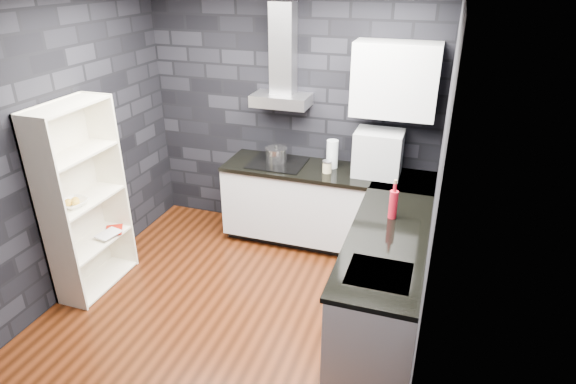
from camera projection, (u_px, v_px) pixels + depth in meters
The scene contains 27 objects.
ground at pixel (237, 304), 4.44m from camera, with size 3.20×3.20×0.00m, color #441C0B.
wall_back at pixel (291, 115), 5.25m from camera, with size 3.20×0.05×2.70m, color black.
wall_front at pixel (96, 285), 2.46m from camera, with size 3.20×0.05×2.70m, color black.
wall_left at pixel (64, 148), 4.32m from camera, with size 0.05×3.20×2.70m, color black.
wall_right at pixel (439, 197), 3.40m from camera, with size 0.05×3.20×2.70m, color black.
toekick_back at pixel (325, 238), 5.42m from camera, with size 2.18×0.50×0.10m, color black.
toekick_right at pixel (385, 324), 4.12m from camera, with size 0.50×1.78×0.10m, color black.
counter_back_cab at pixel (326, 205), 5.20m from camera, with size 2.20×0.60×0.76m, color silver.
counter_right_cab at pixel (384, 282), 3.95m from camera, with size 0.60×1.80×0.76m, color silver.
counter_back_top at pixel (327, 172), 5.02m from camera, with size 2.20×0.62×0.04m, color black.
counter_right_top at pixel (387, 240), 3.78m from camera, with size 0.62×1.80×0.04m, color black.
counter_corner_top at pixel (405, 181), 4.81m from camera, with size 0.62×0.62×0.04m, color black.
hood_body at pixel (281, 100), 5.01m from camera, with size 0.60×0.34×0.12m, color #B0AFB5.
hood_chimney at pixel (283, 49), 4.85m from camera, with size 0.24×0.20×0.90m, color #B0AFB5.
upper_cabinet at pixel (395, 80), 4.55m from camera, with size 0.80×0.35×0.70m, color silver.
cooktop at pixel (278, 163), 5.18m from camera, with size 0.58×0.50×0.01m, color black.
sink_rim at pixel (379, 274), 3.34m from camera, with size 0.44×0.40×0.01m, color #B0AFB5.
pot at pixel (276, 155), 5.19m from camera, with size 0.23×0.23×0.13m, color #B3B3B8.
glass_vase at pixel (332, 154), 5.02m from camera, with size 0.12×0.12×0.30m, color white.
storage_jar at pixel (327, 167), 4.93m from camera, with size 0.09×0.09×0.11m, color #CABC89.
utensil_crock at pixel (359, 168), 4.91m from camera, with size 0.09×0.09×0.12m, color #B3B3B8.
appliance_garage at pixel (378, 154), 4.82m from camera, with size 0.47×0.36×0.47m, color #A7AAAE.
red_bottle at pixel (393, 205), 4.02m from camera, with size 0.07×0.07×0.25m, color #A4101F.
bookshelf at pixel (84, 201), 4.36m from camera, with size 0.34×0.80×1.80m, color white.
fruit_bowl at pixel (73, 203), 4.24m from camera, with size 0.24×0.24×0.06m, color white.
book_red at pixel (104, 223), 4.66m from camera, with size 0.16×0.02×0.21m, color #9A1107.
book_second at pixel (101, 223), 4.62m from camera, with size 0.16×0.02×0.22m, color #B2B2B2.
Camera 1 is at (1.57, -3.23, 2.84)m, focal length 30.00 mm.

